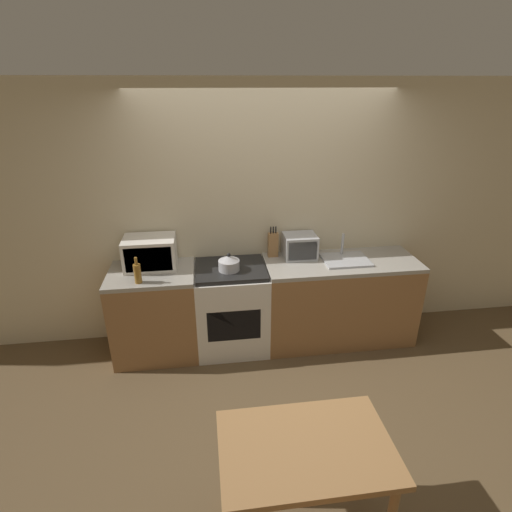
% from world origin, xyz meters
% --- Properties ---
extents(ground_plane, '(16.00, 16.00, 0.00)m').
position_xyz_m(ground_plane, '(0.00, 0.00, 0.00)').
color(ground_plane, brown).
extents(wall_back, '(10.00, 0.06, 2.60)m').
position_xyz_m(wall_back, '(0.00, 1.19, 1.30)').
color(wall_back, beige).
rests_on(wall_back, ground_plane).
extents(counter_left_run, '(0.81, 0.62, 0.90)m').
position_xyz_m(counter_left_run, '(-1.12, 0.85, 0.45)').
color(counter_left_run, olive).
rests_on(counter_left_run, ground_plane).
extents(counter_right_run, '(1.54, 0.62, 0.90)m').
position_xyz_m(counter_right_run, '(0.76, 0.85, 0.45)').
color(counter_right_run, olive).
rests_on(counter_right_run, ground_plane).
extents(stove_range, '(0.71, 0.62, 0.90)m').
position_xyz_m(stove_range, '(-0.37, 0.84, 0.45)').
color(stove_range, silver).
rests_on(stove_range, ground_plane).
extents(kettle, '(0.20, 0.20, 0.18)m').
position_xyz_m(kettle, '(-0.38, 0.79, 0.97)').
color(kettle, '#B7B7BC').
rests_on(kettle, stove_range).
extents(microwave, '(0.49, 0.34, 0.30)m').
position_xyz_m(microwave, '(-1.12, 0.96, 1.05)').
color(microwave, silver).
rests_on(microwave, counter_left_run).
extents(bottle, '(0.07, 0.07, 0.25)m').
position_xyz_m(bottle, '(-1.21, 0.64, 1.00)').
color(bottle, olive).
rests_on(bottle, counter_left_run).
extents(knife_block, '(0.10, 0.06, 0.32)m').
position_xyz_m(knife_block, '(0.09, 1.06, 1.03)').
color(knife_block, '#9E7042').
rests_on(knife_block, counter_right_run).
extents(toaster_oven, '(0.33, 0.27, 0.24)m').
position_xyz_m(toaster_oven, '(0.35, 1.00, 1.02)').
color(toaster_oven, '#ADAFB5').
rests_on(toaster_oven, counter_right_run).
extents(sink_basin, '(0.45, 0.36, 0.24)m').
position_xyz_m(sink_basin, '(0.79, 0.85, 0.92)').
color(sink_basin, '#ADAFB5').
rests_on(sink_basin, counter_right_run).
extents(dining_table, '(0.95, 0.62, 0.76)m').
position_xyz_m(dining_table, '(-0.11, -1.14, 0.65)').
color(dining_table, '#9E7042').
rests_on(dining_table, ground_plane).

